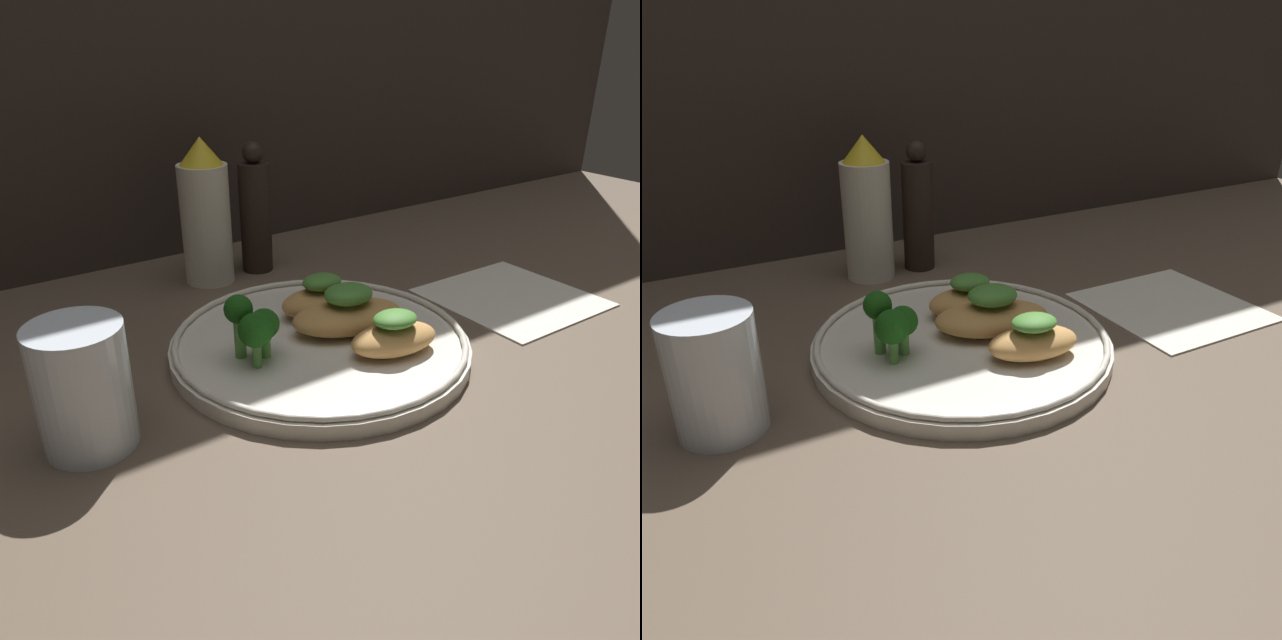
% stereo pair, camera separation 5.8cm
% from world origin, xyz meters
% --- Properties ---
extents(ground_plane, '(1.80, 1.80, 0.01)m').
position_xyz_m(ground_plane, '(0.00, 0.00, -0.01)').
color(ground_plane, brown).
extents(plate, '(0.28, 0.28, 0.02)m').
position_xyz_m(plate, '(0.00, 0.00, 0.01)').
color(plate, silver).
rests_on(plate, ground_plane).
extents(grilled_meat_front, '(0.09, 0.06, 0.04)m').
position_xyz_m(grilled_meat_front, '(0.04, -0.06, 0.03)').
color(grilled_meat_front, tan).
rests_on(grilled_meat_front, plate).
extents(grilled_meat_middle, '(0.12, 0.09, 0.05)m').
position_xyz_m(grilled_meat_middle, '(0.03, -0.00, 0.03)').
color(grilled_meat_middle, tan).
rests_on(grilled_meat_middle, plate).
extents(grilled_meat_back, '(0.09, 0.07, 0.04)m').
position_xyz_m(grilled_meat_back, '(0.03, 0.04, 0.03)').
color(grilled_meat_back, tan).
rests_on(grilled_meat_back, plate).
extents(broccoli_bunch, '(0.04, 0.05, 0.06)m').
position_xyz_m(broccoli_bunch, '(-0.07, -0.00, 0.05)').
color(broccoli_bunch, '#569942').
rests_on(broccoli_bunch, plate).
extents(sauce_bottle, '(0.06, 0.06, 0.17)m').
position_xyz_m(sauce_bottle, '(-0.01, 0.23, 0.08)').
color(sauce_bottle, silver).
rests_on(sauce_bottle, ground_plane).
extents(pepper_grinder, '(0.04, 0.04, 0.16)m').
position_xyz_m(pepper_grinder, '(0.06, 0.23, 0.07)').
color(pepper_grinder, black).
rests_on(pepper_grinder, ground_plane).
extents(drinking_glass, '(0.07, 0.07, 0.10)m').
position_xyz_m(drinking_glass, '(-0.22, -0.02, 0.05)').
color(drinking_glass, silver).
rests_on(drinking_glass, ground_plane).
extents(napkin, '(0.17, 0.17, 0.00)m').
position_xyz_m(napkin, '(0.25, -0.02, 0.00)').
color(napkin, silver).
rests_on(napkin, ground_plane).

